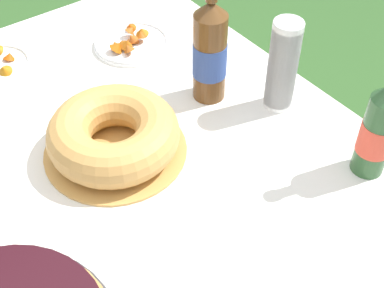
{
  "coord_description": "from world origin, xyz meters",
  "views": [
    {
      "loc": [
        0.72,
        -0.3,
        1.65
      ],
      "look_at": [
        0.06,
        0.19,
        0.83
      ],
      "focal_mm": 50.0,
      "sensor_mm": 36.0,
      "label": 1
    }
  ],
  "objects_px": {
    "cup_stack": "(283,66)",
    "cider_bottle_amber": "(210,52)",
    "snack_plate_left": "(131,42)",
    "cider_bottle_green": "(379,129)",
    "bundt_cake": "(114,135)"
  },
  "relations": [
    {
      "from": "snack_plate_left",
      "to": "cup_stack",
      "type": "bearing_deg",
      "value": 19.6
    },
    {
      "from": "cider_bottle_green",
      "to": "cider_bottle_amber",
      "type": "bearing_deg",
      "value": -163.35
    },
    {
      "from": "cup_stack",
      "to": "cider_bottle_amber",
      "type": "height_order",
      "value": "cider_bottle_amber"
    },
    {
      "from": "cup_stack",
      "to": "cider_bottle_green",
      "type": "relative_size",
      "value": 0.76
    },
    {
      "from": "snack_plate_left",
      "to": "bundt_cake",
      "type": "bearing_deg",
      "value": -37.06
    },
    {
      "from": "cup_stack",
      "to": "cider_bottle_amber",
      "type": "xyz_separation_m",
      "value": [
        -0.13,
        -0.11,
        0.01
      ]
    },
    {
      "from": "cup_stack",
      "to": "cider_bottle_green",
      "type": "height_order",
      "value": "cider_bottle_green"
    },
    {
      "from": "cup_stack",
      "to": "cider_bottle_amber",
      "type": "bearing_deg",
      "value": -139.59
    },
    {
      "from": "cup_stack",
      "to": "cider_bottle_amber",
      "type": "relative_size",
      "value": 0.69
    },
    {
      "from": "snack_plate_left",
      "to": "cider_bottle_amber",
      "type": "bearing_deg",
      "value": 7.87
    },
    {
      "from": "cider_bottle_amber",
      "to": "cider_bottle_green",
      "type": "bearing_deg",
      "value": 16.65
    },
    {
      "from": "cup_stack",
      "to": "snack_plate_left",
      "type": "xyz_separation_m",
      "value": [
        -0.44,
        -0.16,
        -0.11
      ]
    },
    {
      "from": "cider_bottle_amber",
      "to": "snack_plate_left",
      "type": "bearing_deg",
      "value": -172.13
    },
    {
      "from": "cider_bottle_green",
      "to": "snack_plate_left",
      "type": "distance_m",
      "value": 0.75
    },
    {
      "from": "cup_stack",
      "to": "snack_plate_left",
      "type": "relative_size",
      "value": 1.11
    }
  ]
}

